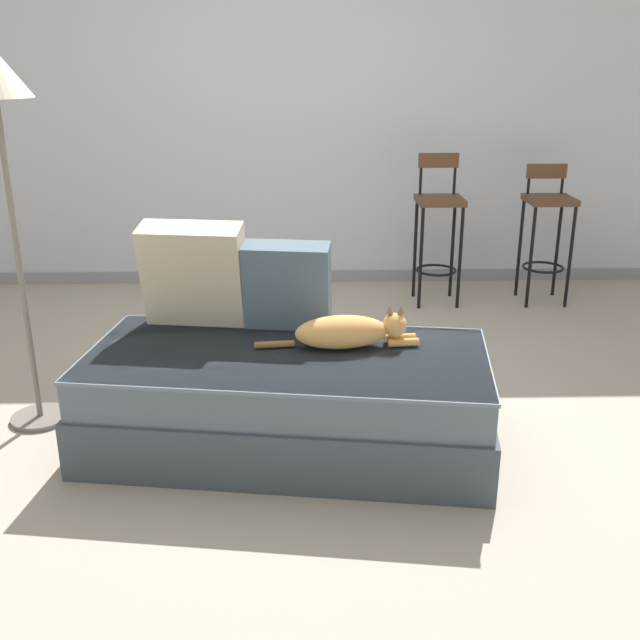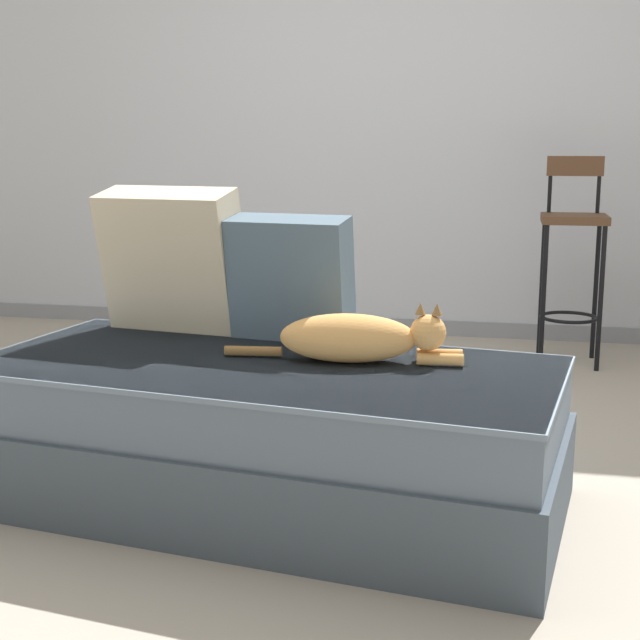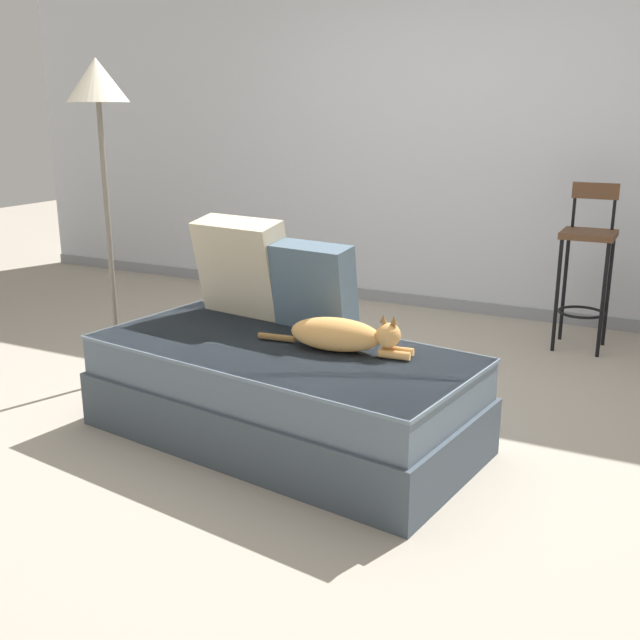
{
  "view_description": "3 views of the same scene",
  "coord_description": "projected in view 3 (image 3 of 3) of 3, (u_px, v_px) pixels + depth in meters",
  "views": [
    {
      "loc": [
        0.06,
        -3.46,
        1.71
      ],
      "look_at": [
        0.15,
        -0.3,
        0.57
      ],
      "focal_mm": 42.0,
      "sensor_mm": 36.0,
      "label": 1
    },
    {
      "loc": [
        0.71,
        -2.95,
        1.12
      ],
      "look_at": [
        0.15,
        -0.3,
        0.57
      ],
      "focal_mm": 50.0,
      "sensor_mm": 36.0,
      "label": 2
    },
    {
      "loc": [
        1.61,
        -3.21,
        1.5
      ],
      "look_at": [
        0.15,
        -0.3,
        0.57
      ],
      "focal_mm": 42.0,
      "sensor_mm": 36.0,
      "label": 3
    }
  ],
  "objects": [
    {
      "name": "ground_plane",
      "position": [
        320.0,
        409.0,
        3.87
      ],
      "size": [
        16.0,
        16.0,
        0.0
      ],
      "primitive_type": "plane",
      "color": "#A89E8E",
      "rests_on": "ground"
    },
    {
      "name": "wall_back_panel",
      "position": [
        459.0,
        136.0,
        5.44
      ],
      "size": [
        8.0,
        0.1,
        2.6
      ],
      "primitive_type": "cube",
      "color": "silver",
      "rests_on": "ground"
    },
    {
      "name": "wall_baseboard_trim",
      "position": [
        448.0,
        304.0,
        5.74
      ],
      "size": [
        8.0,
        0.02,
        0.09
      ],
      "primitive_type": "cube",
      "color": "gray",
      "rests_on": "ground"
    },
    {
      "name": "couch",
      "position": [
        281.0,
        392.0,
        3.46
      ],
      "size": [
        1.9,
        1.1,
        0.45
      ],
      "color": "#44505B",
      "rests_on": "ground"
    },
    {
      "name": "bar_stool_near_window",
      "position": [
        587.0,
        256.0,
        4.7
      ],
      "size": [
        0.32,
        0.32,
        1.05
      ],
      "color": "black",
      "rests_on": "ground"
    },
    {
      "name": "cat",
      "position": [
        342.0,
        335.0,
        3.32
      ],
      "size": [
        0.75,
        0.21,
        0.19
      ],
      "color": "tan",
      "rests_on": "couch"
    },
    {
      "name": "throw_pillow_corner",
      "position": [
        243.0,
        267.0,
        3.86
      ],
      "size": [
        0.52,
        0.34,
        0.51
      ],
      "color": "beige",
      "rests_on": "couch"
    },
    {
      "name": "throw_pillow_middle",
      "position": [
        314.0,
        286.0,
        3.62
      ],
      "size": [
        0.43,
        0.26,
        0.43
      ],
      "color": "#4C6070",
      "rests_on": "couch"
    },
    {
      "name": "floor_lamp",
      "position": [
        99.0,
        112.0,
        3.88
      ],
      "size": [
        0.32,
        0.32,
        1.75
      ],
      "color": "slate",
      "rests_on": "ground"
    }
  ]
}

